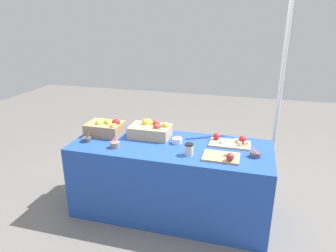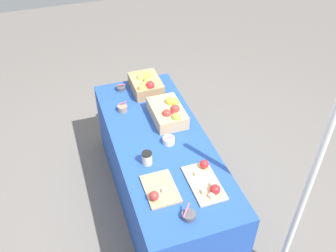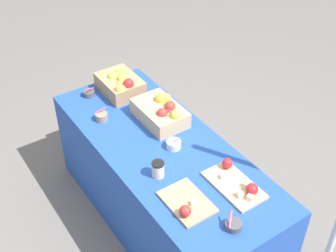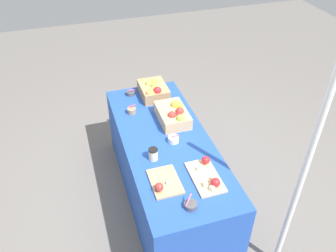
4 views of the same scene
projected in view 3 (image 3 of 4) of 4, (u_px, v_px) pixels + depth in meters
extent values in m
plane|color=slate|center=(164.00, 220.00, 3.46)|extent=(10.00, 10.00, 0.00)
cube|color=#234CAD|center=(163.00, 186.00, 3.23)|extent=(1.90, 0.76, 0.74)
cube|color=tan|center=(120.00, 85.00, 3.48)|extent=(0.36, 0.27, 0.12)
sphere|color=#B2C64C|center=(113.00, 77.00, 3.46)|extent=(0.08, 0.08, 0.08)
sphere|color=#99B742|center=(123.00, 80.00, 3.43)|extent=(0.08, 0.08, 0.08)
sphere|color=#B2C64C|center=(121.00, 90.00, 3.33)|extent=(0.08, 0.08, 0.08)
sphere|color=#B2C64C|center=(103.00, 76.00, 3.52)|extent=(0.08, 0.08, 0.08)
sphere|color=gold|center=(119.00, 74.00, 3.49)|extent=(0.08, 0.08, 0.08)
sphere|color=#B2C64C|center=(121.00, 85.00, 3.39)|extent=(0.08, 0.08, 0.08)
sphere|color=red|center=(128.00, 84.00, 3.35)|extent=(0.08, 0.08, 0.08)
sphere|color=#D14C33|center=(118.00, 92.00, 3.34)|extent=(0.08, 0.08, 0.08)
cube|color=tan|center=(160.00, 113.00, 3.20)|extent=(0.40, 0.26, 0.12)
sphere|color=#B2332D|center=(162.00, 114.00, 3.09)|extent=(0.08, 0.08, 0.08)
sphere|color=#99B742|center=(175.00, 116.00, 3.07)|extent=(0.08, 0.08, 0.08)
sphere|color=red|center=(170.00, 113.00, 3.14)|extent=(0.08, 0.08, 0.08)
sphere|color=#B2332D|center=(170.00, 106.00, 3.15)|extent=(0.08, 0.08, 0.08)
sphere|color=#B2C64C|center=(168.00, 107.00, 3.18)|extent=(0.08, 0.08, 0.08)
sphere|color=gold|center=(166.00, 99.00, 3.22)|extent=(0.08, 0.08, 0.08)
sphere|color=gold|center=(160.00, 98.00, 3.21)|extent=(0.08, 0.08, 0.08)
cube|color=tan|center=(187.00, 202.00, 2.60)|extent=(0.31, 0.22, 0.02)
sphere|color=#B2332D|center=(185.00, 211.00, 2.49)|extent=(0.07, 0.07, 0.07)
cube|color=beige|center=(193.00, 203.00, 2.57)|extent=(0.04, 0.04, 0.03)
cube|color=beige|center=(189.00, 212.00, 2.52)|extent=(0.03, 0.03, 0.03)
cube|color=beige|center=(187.00, 211.00, 2.52)|extent=(0.03, 0.03, 0.02)
cube|color=#D1B284|center=(234.00, 185.00, 2.71)|extent=(0.38, 0.21, 0.02)
cube|color=beige|center=(246.00, 185.00, 2.68)|extent=(0.04, 0.04, 0.03)
cube|color=beige|center=(240.00, 194.00, 2.62)|extent=(0.04, 0.04, 0.03)
sphere|color=red|center=(252.00, 189.00, 2.62)|extent=(0.07, 0.07, 0.07)
cube|color=beige|center=(250.00, 198.00, 2.60)|extent=(0.04, 0.04, 0.03)
cube|color=beige|center=(223.00, 176.00, 2.74)|extent=(0.04, 0.04, 0.03)
sphere|color=red|center=(227.00, 163.00, 2.80)|extent=(0.07, 0.07, 0.07)
cylinder|color=silver|center=(174.00, 145.00, 2.98)|extent=(0.10, 0.10, 0.05)
cylinder|color=#EA598C|center=(176.00, 140.00, 2.94)|extent=(0.06, 0.08, 0.04)
cylinder|color=#4C4C51|center=(233.00, 225.00, 2.46)|extent=(0.09, 0.09, 0.04)
cylinder|color=#EA598C|center=(231.00, 219.00, 2.43)|extent=(0.07, 0.07, 0.06)
cylinder|color=gray|center=(102.00, 117.00, 3.21)|extent=(0.09, 0.09, 0.05)
cylinder|color=#EA598C|center=(101.00, 110.00, 3.20)|extent=(0.04, 0.07, 0.05)
cylinder|color=#4C4C51|center=(89.00, 93.00, 3.46)|extent=(0.09, 0.09, 0.04)
cylinder|color=#EA598C|center=(90.00, 89.00, 3.43)|extent=(0.06, 0.08, 0.05)
cylinder|color=beige|center=(158.00, 170.00, 2.76)|extent=(0.08, 0.08, 0.10)
cylinder|color=black|center=(158.00, 164.00, 2.72)|extent=(0.08, 0.08, 0.01)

